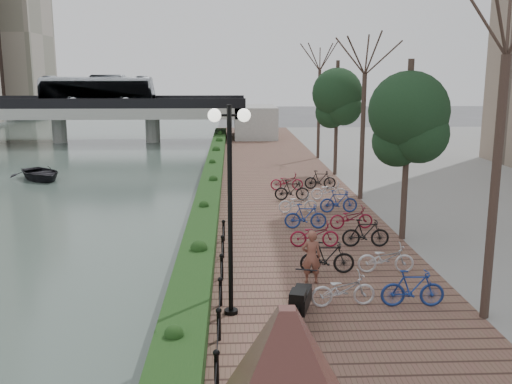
{
  "coord_description": "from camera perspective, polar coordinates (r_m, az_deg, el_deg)",
  "views": [
    {
      "loc": [
        1.74,
        -11.08,
        6.43
      ],
      "look_at": [
        2.65,
        10.5,
        2.0
      ],
      "focal_mm": 40.0,
      "sensor_mm": 36.0,
      "label": 1
    }
  ],
  "objects": [
    {
      "name": "promenade",
      "position": [
        29.33,
        2.07,
        -0.58
      ],
      "size": [
        8.0,
        75.0,
        0.5
      ],
      "primitive_type": "cube",
      "color": "brown",
      "rests_on": "ground"
    },
    {
      "name": "pedestrian",
      "position": [
        16.66,
        5.55,
        -6.46
      ],
      "size": [
        0.59,
        0.4,
        1.57
      ],
      "primitive_type": "imported",
      "rotation": [
        0.0,
        0.0,
        3.1
      ],
      "color": "brown",
      "rests_on": "promenade"
    },
    {
      "name": "bridge",
      "position": [
        58.38,
        -18.44,
        8.0
      ],
      "size": [
        36.0,
        10.77,
        6.5
      ],
      "color": "#A2A39D",
      "rests_on": "ground"
    },
    {
      "name": "bicycle_parking",
      "position": [
        22.66,
        7.2,
        -2.44
      ],
      "size": [
        2.4,
        17.32,
        1.0
      ],
      "color": "silver",
      "rests_on": "promenade"
    },
    {
      "name": "chain_fence",
      "position": [
        14.23,
        -3.65,
        -11.53
      ],
      "size": [
        0.1,
        14.1,
        0.7
      ],
      "color": "black",
      "rests_on": "promenade"
    },
    {
      "name": "motorcycle",
      "position": [
        14.17,
        4.55,
        -10.72
      ],
      "size": [
        1.03,
        1.88,
        1.12
      ],
      "primitive_type": null,
      "rotation": [
        0.0,
        0.0,
        -0.28
      ],
      "color": "black",
      "rests_on": "promenade"
    },
    {
      "name": "boat",
      "position": [
        38.05,
        -20.75,
        1.77
      ],
      "size": [
        4.75,
        4.97,
        0.84
      ],
      "primitive_type": "imported",
      "rotation": [
        0.0,
        0.0,
        0.65
      ],
      "color": "black",
      "rests_on": "river_water"
    },
    {
      "name": "lamppost",
      "position": [
        13.75,
        -2.65,
        2.47
      ],
      "size": [
        1.02,
        0.32,
        5.25
      ],
      "color": "black",
      "rests_on": "promenade"
    },
    {
      "name": "street_trees",
      "position": [
        24.73,
        12.32,
        4.95
      ],
      "size": [
        3.2,
        37.12,
        6.8
      ],
      "color": "#32251D",
      "rests_on": "promenade"
    },
    {
      "name": "hedge",
      "position": [
        31.61,
        -4.44,
        1.29
      ],
      "size": [
        1.1,
        56.0,
        0.6
      ],
      "primitive_type": "cube",
      "color": "#1A3D16",
      "rests_on": "promenade"
    }
  ]
}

